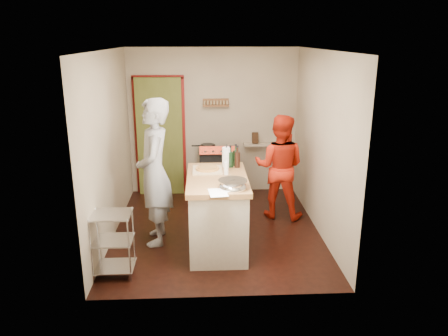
{
  "coord_description": "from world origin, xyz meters",
  "views": [
    {
      "loc": [
        -0.19,
        -5.97,
        2.78
      ],
      "look_at": [
        0.11,
        0.0,
        0.96
      ],
      "focal_mm": 35.0,
      "sensor_mm": 36.0,
      "label": 1
    }
  ],
  "objects": [
    {
      "name": "right_wall",
      "position": [
        1.5,
        0.0,
        1.3
      ],
      "size": [
        0.04,
        3.5,
        2.6
      ],
      "primitive_type": "cube",
      "color": "tan",
      "rests_on": "ground"
    },
    {
      "name": "island",
      "position": [
        -0.01,
        -0.55,
        0.53
      ],
      "size": [
        0.79,
        1.43,
        1.32
      ],
      "color": "beige",
      "rests_on": "ground"
    },
    {
      "name": "person_stripe",
      "position": [
        -0.85,
        -0.31,
        1.01
      ],
      "size": [
        0.53,
        0.76,
        2.01
      ],
      "primitive_type": "imported",
      "rotation": [
        0.0,
        0.0,
        -1.5
      ],
      "color": "#9E9EA2",
      "rests_on": "ground"
    },
    {
      "name": "person_red",
      "position": [
        1.0,
        0.5,
        0.82
      ],
      "size": [
        0.95,
        0.84,
        1.64
      ],
      "primitive_type": "imported",
      "rotation": [
        0.0,
        0.0,
        2.82
      ],
      "color": "#B71F0C",
      "rests_on": "ground"
    },
    {
      "name": "stove",
      "position": [
        0.05,
        1.42,
        0.45
      ],
      "size": [
        0.6,
        0.63,
        1.0
      ],
      "color": "black",
      "rests_on": "ground"
    },
    {
      "name": "ceiling",
      "position": [
        0.0,
        0.0,
        2.61
      ],
      "size": [
        3.0,
        3.5,
        0.02
      ],
      "primitive_type": "cube",
      "color": "white",
      "rests_on": "back_wall"
    },
    {
      "name": "floor",
      "position": [
        0.0,
        0.0,
        0.0
      ],
      "size": [
        3.5,
        3.5,
        0.0
      ],
      "primitive_type": "plane",
      "color": "black",
      "rests_on": "ground"
    },
    {
      "name": "left_wall",
      "position": [
        -1.5,
        0.0,
        1.3
      ],
      "size": [
        0.04,
        3.5,
        2.6
      ],
      "primitive_type": "cube",
      "color": "tan",
      "rests_on": "ground"
    },
    {
      "name": "back_wall",
      "position": [
        -0.64,
        1.78,
        1.13
      ],
      "size": [
        3.0,
        0.44,
        2.6
      ],
      "color": "tan",
      "rests_on": "ground"
    },
    {
      "name": "wire_shelving",
      "position": [
        -1.28,
        -1.2,
        0.44
      ],
      "size": [
        0.48,
        0.4,
        0.8
      ],
      "color": "silver",
      "rests_on": "ground"
    }
  ]
}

